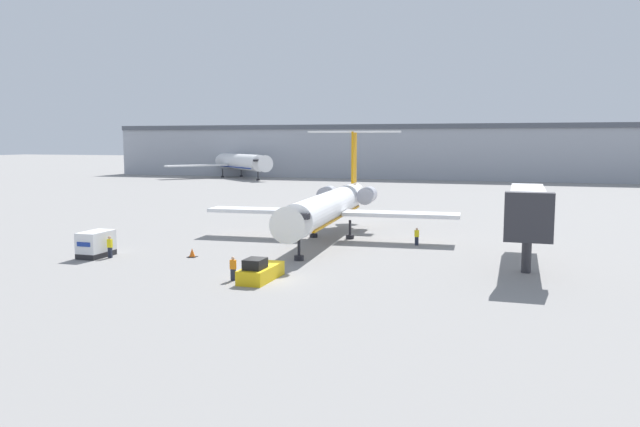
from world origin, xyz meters
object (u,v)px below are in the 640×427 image
Objects in this scene: airplane_main at (330,205)px; airplane_parked_far_left at (234,161)px; worker_near_tug at (233,268)px; worker_by_wing at (417,236)px; worker_on_apron at (110,246)px; luggage_cart at (96,244)px; pushback_tug at (260,271)px; traffic_cone_left at (192,253)px; jet_bridge at (528,208)px.

airplane_parked_far_left is (-53.13, 89.58, 0.76)m from airplane_main.
worker_near_tug is 1.03× the size of worker_by_wing.
worker_on_apron is at bearing -149.09° from worker_by_wing.
airplane_parked_far_left reaches higher than luggage_cart.
airplane_parked_far_left reaches higher than worker_by_wing.
luggage_cart reaches higher than worker_by_wing.
pushback_tug is at bearing -114.57° from worker_by_wing.
worker_on_apron is at bearing -0.78° from luggage_cart.
worker_on_apron is 2.45× the size of traffic_cone_left.
traffic_cone_left is (7.64, 2.33, -0.72)m from luggage_cart.
worker_by_wing reaches higher than traffic_cone_left.
airplane_main is at bearing 172.01° from worker_by_wing.
worker_on_apron is at bearing -133.81° from airplane_main.
worker_near_tug is 0.05× the size of airplane_parked_far_left.
traffic_cone_left is 0.02× the size of airplane_parked_far_left.
jet_bridge is (9.50, -6.27, 3.61)m from worker_by_wing.
worker_by_wing is at bearing 146.59° from jet_bridge.
worker_near_tug is (-1.15, -19.58, -2.47)m from airplane_main.
pushback_tug is 6.17× the size of traffic_cone_left.
luggage_cart reaches higher than traffic_cone_left.
worker_near_tug is at bearing -118.17° from worker_by_wing.
worker_by_wing is at bearing 61.83° from worker_near_tug.
worker_near_tug is at bearing -44.34° from traffic_cone_left.
airplane_parked_far_left reaches higher than jet_bridge.
worker_near_tug is 20.82m from worker_by_wing.
luggage_cart is at bearing -150.55° from worker_by_wing.
pushback_tug is at bearing -63.65° from airplane_parked_far_left.
airplane_parked_far_left is at bearing 120.67° from airplane_main.
worker_by_wing is (8.08, 17.67, 0.24)m from pushback_tug.
pushback_tug is 16.86m from luggage_cart.
worker_near_tug is 2.27× the size of traffic_cone_left.
worker_by_wing is (24.49, 13.83, -0.23)m from luggage_cart.
pushback_tug is at bearing -147.04° from jet_bridge.
worker_by_wing is 0.90× the size of worker_on_apron.
worker_near_tug is 14.04m from worker_on_apron.
worker_on_apron is (-13.30, 4.51, 0.08)m from worker_near_tug.
worker_near_tug is at bearing -93.37° from airplane_main.
airplane_main is at bearing 157.62° from jet_bridge.
airplane_parked_far_left is 120.45m from jet_bridge.
airplane_parked_far_left is (-53.73, 108.47, 3.50)m from pushback_tug.
luggage_cart is 111.13m from airplane_parked_far_left.
worker_on_apron is 33.68m from jet_bridge.
traffic_cone_left is at bearing -145.70° from worker_by_wing.
airplane_main is 19.09m from pushback_tug.
worker_near_tug reaches higher than traffic_cone_left.
luggage_cart is 0.21× the size of jet_bridge.
worker_by_wing is 20.40m from traffic_cone_left.
worker_on_apron is 0.06× the size of airplane_parked_far_left.
worker_by_wing is at bearing 65.43° from pushback_tug.
traffic_cone_left is at bearing 144.86° from pushback_tug.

